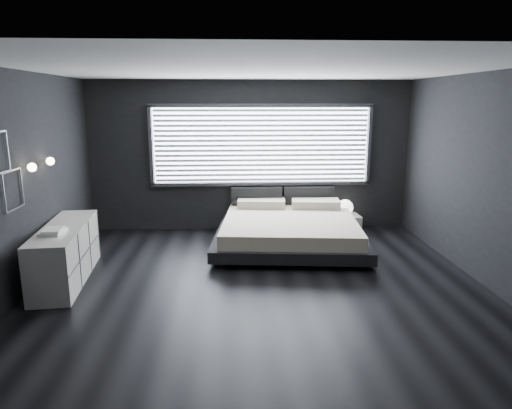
{
  "coord_description": "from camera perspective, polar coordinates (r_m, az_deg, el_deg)",
  "views": [
    {
      "loc": [
        -0.36,
        -5.81,
        2.42
      ],
      "look_at": [
        0.0,
        0.85,
        0.9
      ],
      "focal_mm": 32.0,
      "sensor_mm": 36.0,
      "label": 1
    }
  ],
  "objects": [
    {
      "name": "room",
      "position": [
        5.91,
        0.45,
        2.9
      ],
      "size": [
        6.04,
        6.0,
        2.8
      ],
      "color": "black",
      "rests_on": "ground"
    },
    {
      "name": "window",
      "position": [
        8.56,
        0.67,
        7.41
      ],
      "size": [
        4.14,
        0.09,
        1.52
      ],
      "color": "white",
      "rests_on": "ground"
    },
    {
      "name": "headboard",
      "position": [
        8.7,
        3.35,
        0.54
      ],
      "size": [
        1.96,
        0.16,
        0.52
      ],
      "color": "black",
      "rests_on": "ground"
    },
    {
      "name": "sconce_near",
      "position": [
        6.43,
        -26.23,
        4.19
      ],
      "size": [
        0.18,
        0.11,
        0.11
      ],
      "color": "silver",
      "rests_on": "ground"
    },
    {
      "name": "sconce_far",
      "position": [
        6.98,
        -24.34,
        4.96
      ],
      "size": [
        0.18,
        0.11,
        0.11
      ],
      "color": "silver",
      "rests_on": "ground"
    },
    {
      "name": "wall_art_lower",
      "position": [
        6.19,
        -28.05,
        1.64
      ],
      "size": [
        0.01,
        0.48,
        0.48
      ],
      "color": "#47474C",
      "rests_on": "ground"
    },
    {
      "name": "bed",
      "position": [
        7.77,
        4.21,
        -3.08
      ],
      "size": [
        2.67,
        2.57,
        0.64
      ],
      "color": "black",
      "rests_on": "ground"
    },
    {
      "name": "nightstand",
      "position": [
        8.8,
        10.99,
        -2.3
      ],
      "size": [
        0.56,
        0.47,
        0.32
      ],
      "primitive_type": "cube",
      "rotation": [
        0.0,
        0.0,
        0.04
      ],
      "color": "silver",
      "rests_on": "ground"
    },
    {
      "name": "orb_lamp",
      "position": [
        8.71,
        11.08,
        -0.36
      ],
      "size": [
        0.3,
        0.3,
        0.3
      ],
      "primitive_type": "sphere",
      "color": "white",
      "rests_on": "nightstand"
    },
    {
      "name": "dresser",
      "position": [
        6.82,
        -22.65,
        -5.61
      ],
      "size": [
        0.7,
        1.93,
        0.76
      ],
      "color": "silver",
      "rests_on": "ground"
    },
    {
      "name": "book_stack",
      "position": [
        6.4,
        -24.03,
        -3.07
      ],
      "size": [
        0.27,
        0.35,
        0.07
      ],
      "color": "white",
      "rests_on": "dresser"
    }
  ]
}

